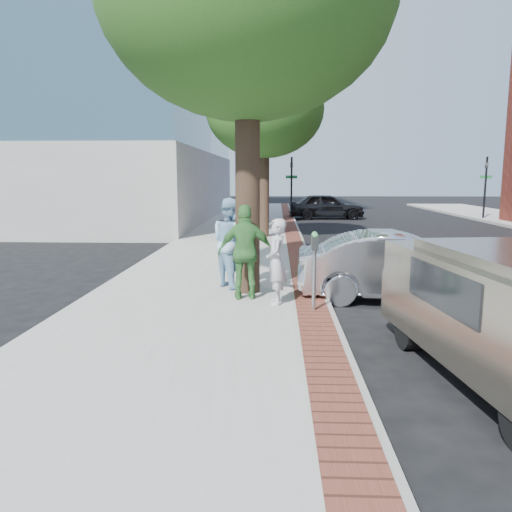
# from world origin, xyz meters

# --- Properties ---
(ground) EXTENTS (120.00, 120.00, 0.00)m
(ground) POSITION_xyz_m (0.00, 0.00, 0.00)
(ground) COLOR black
(ground) RESTS_ON ground
(sidewalk) EXTENTS (5.00, 60.00, 0.15)m
(sidewalk) POSITION_xyz_m (-1.50, 8.00, 0.07)
(sidewalk) COLOR #9E9991
(sidewalk) RESTS_ON ground
(brick_strip) EXTENTS (0.60, 60.00, 0.01)m
(brick_strip) POSITION_xyz_m (0.70, 8.00, 0.15)
(brick_strip) COLOR brown
(brick_strip) RESTS_ON sidewalk
(curb) EXTENTS (0.10, 60.00, 0.15)m
(curb) POSITION_xyz_m (1.05, 8.00, 0.07)
(curb) COLOR gray
(curb) RESTS_ON ground
(office_tower) EXTENTS (18.00, 22.00, 24.00)m
(office_tower) POSITION_xyz_m (-13.00, 22.00, 12.00)
(office_tower) COLOR slate
(office_tower) RESTS_ON ground
(office_base) EXTENTS (18.20, 22.20, 4.00)m
(office_base) POSITION_xyz_m (-13.00, 22.00, 2.00)
(office_base) COLOR gray
(office_base) RESTS_ON ground
(signal_near) EXTENTS (0.70, 0.15, 3.80)m
(signal_near) POSITION_xyz_m (0.90, 22.00, 2.25)
(signal_near) COLOR black
(signal_near) RESTS_ON ground
(signal_far) EXTENTS (0.70, 0.15, 3.80)m
(signal_far) POSITION_xyz_m (12.50, 22.00, 2.25)
(signal_far) COLOR black
(signal_far) RESTS_ON ground
(tree_far) EXTENTS (4.80, 4.80, 7.14)m
(tree_far) POSITION_xyz_m (-0.50, 12.00, 5.30)
(tree_far) COLOR black
(tree_far) RESTS_ON sidewalk
(parking_meter) EXTENTS (0.12, 0.32, 1.47)m
(parking_meter) POSITION_xyz_m (0.72, 0.35, 1.21)
(parking_meter) COLOR gray
(parking_meter) RESTS_ON sidewalk
(person_gray) EXTENTS (0.42, 0.62, 1.67)m
(person_gray) POSITION_xyz_m (0.02, 0.85, 0.99)
(person_gray) COLOR #B3B3B8
(person_gray) RESTS_ON sidewalk
(person_officer) EXTENTS (1.19, 1.24, 2.01)m
(person_officer) POSITION_xyz_m (-1.01, 2.38, 1.15)
(person_officer) COLOR #96C5E7
(person_officer) RESTS_ON sidewalk
(person_green) EXTENTS (1.17, 0.58, 1.92)m
(person_green) POSITION_xyz_m (-0.60, 1.24, 1.11)
(person_green) COLOR #40843C
(person_green) RESTS_ON sidewalk
(sedan_silver) EXTENTS (4.49, 1.77, 1.46)m
(sedan_silver) POSITION_xyz_m (2.69, 1.85, 0.73)
(sedan_silver) COLOR #BABCC2
(sedan_silver) RESTS_ON ground
(bg_car) EXTENTS (4.76, 2.09, 1.60)m
(bg_car) POSITION_xyz_m (3.13, 22.74, 0.80)
(bg_car) COLOR black
(bg_car) RESTS_ON ground
(van) EXTENTS (2.36, 4.87, 1.73)m
(van) POSITION_xyz_m (2.97, -2.45, 0.95)
(van) COLOR gray
(van) RESTS_ON ground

